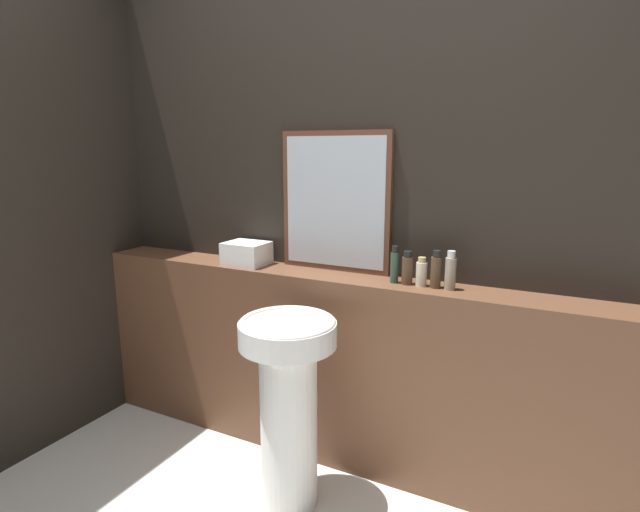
{
  "coord_description": "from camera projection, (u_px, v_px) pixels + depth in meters",
  "views": [
    {
      "loc": [
        1.0,
        -0.71,
        1.52
      ],
      "look_at": [
        0.0,
        1.23,
        1.05
      ],
      "focal_mm": 28.0,
      "sensor_mm": 36.0,
      "label": 1
    }
  ],
  "objects": [
    {
      "name": "vanity_counter",
      "position": [
        331.0,
        367.0,
        2.46
      ],
      "size": [
        2.67,
        0.24,
        0.94
      ],
      "color": "brown",
      "rests_on": "ground_plane"
    },
    {
      "name": "shampoo_bottle",
      "position": [
        395.0,
        266.0,
        2.21
      ],
      "size": [
        0.04,
        0.04,
        0.17
      ],
      "color": "#2D4C3D",
      "rests_on": "vanity_counter"
    },
    {
      "name": "towel_stack",
      "position": [
        247.0,
        253.0,
        2.57
      ],
      "size": [
        0.21,
        0.18,
        0.11
      ],
      "color": "white",
      "rests_on": "vanity_counter"
    },
    {
      "name": "body_wash_bottle",
      "position": [
        436.0,
        271.0,
        2.12
      ],
      "size": [
        0.04,
        0.04,
        0.16
      ],
      "color": "#4C3823",
      "rests_on": "vanity_counter"
    },
    {
      "name": "conditioner_bottle",
      "position": [
        407.0,
        269.0,
        2.18
      ],
      "size": [
        0.05,
        0.05,
        0.15
      ],
      "color": "#4C3823",
      "rests_on": "vanity_counter"
    },
    {
      "name": "mirror",
      "position": [
        335.0,
        202.0,
        2.39
      ],
      "size": [
        0.56,
        0.03,
        0.67
      ],
      "color": "#563323",
      "rests_on": "vanity_counter"
    },
    {
      "name": "pedestal_sink",
      "position": [
        289.0,
        397.0,
        2.1
      ],
      "size": [
        0.41,
        0.41,
        0.84
      ],
      "color": "white",
      "rests_on": "ground_plane"
    },
    {
      "name": "wall_back",
      "position": [
        345.0,
        206.0,
        2.43
      ],
      "size": [
        8.0,
        0.06,
        2.5
      ],
      "color": "black",
      "rests_on": "ground_plane"
    },
    {
      "name": "lotion_bottle",
      "position": [
        421.0,
        273.0,
        2.16
      ],
      "size": [
        0.05,
        0.05,
        0.13
      ],
      "color": "beige",
      "rests_on": "vanity_counter"
    },
    {
      "name": "hand_soap_bottle",
      "position": [
        450.0,
        272.0,
        2.1
      ],
      "size": [
        0.05,
        0.05,
        0.17
      ],
      "color": "gray",
      "rests_on": "vanity_counter"
    }
  ]
}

